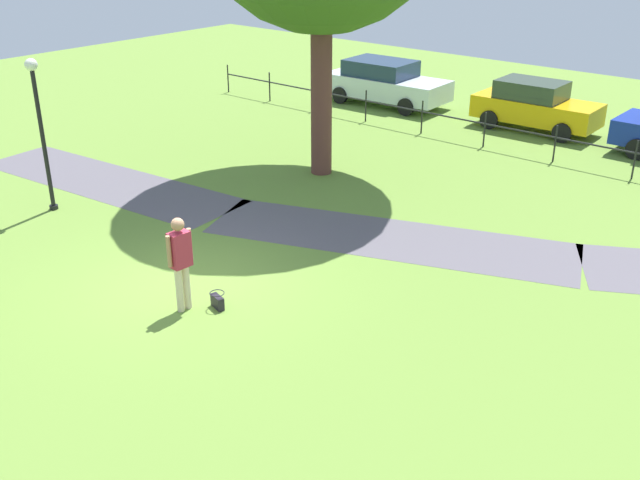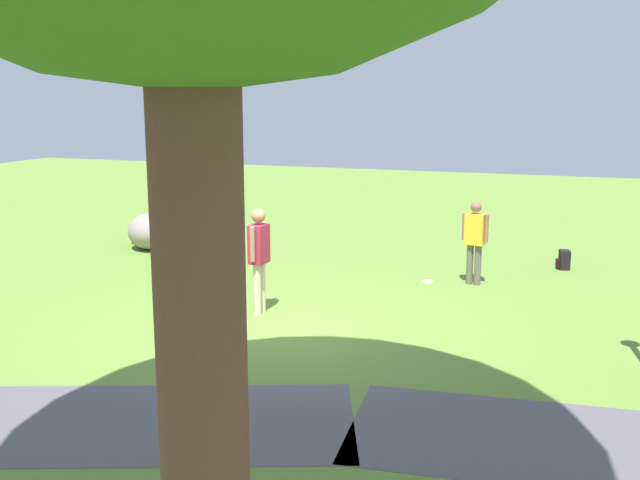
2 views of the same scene
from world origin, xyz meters
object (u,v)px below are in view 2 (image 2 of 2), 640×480
at_px(woman_with_handbag, 259,253).
at_px(handbag_on_grass, 226,309).
at_px(backpack_by_boulder, 139,236).
at_px(spare_backpack_on_lawn, 564,260).
at_px(man_near_boulder, 475,237).
at_px(frisbee_on_grass, 427,282).
at_px(lawn_boulder, 151,231).

xyz_separation_m(woman_with_handbag, handbag_on_grass, (0.42, 0.41, -0.89)).
bearing_deg(backpack_by_boulder, woman_with_handbag, 139.87).
xyz_separation_m(handbag_on_grass, spare_backpack_on_lawn, (-5.11, -5.44, 0.05)).
bearing_deg(woman_with_handbag, man_near_boulder, -134.70).
height_order(man_near_boulder, frisbee_on_grass, man_near_boulder).
xyz_separation_m(woman_with_handbag, backpack_by_boulder, (5.15, -4.34, -0.84)).
bearing_deg(frisbee_on_grass, handbag_on_grass, 52.19).
relative_size(lawn_boulder, woman_with_handbag, 0.94).
xyz_separation_m(man_near_boulder, handbag_on_grass, (3.51, 3.54, -0.79)).
bearing_deg(spare_backpack_on_lawn, lawn_boulder, 6.87).
bearing_deg(backpack_by_boulder, frisbee_on_grass, 169.70).
distance_m(lawn_boulder, man_near_boulder, 7.69).
height_order(woman_with_handbag, backpack_by_boulder, woman_with_handbag).
distance_m(handbag_on_grass, backpack_by_boulder, 6.71).
bearing_deg(frisbee_on_grass, man_near_boulder, -171.59).
height_order(backpack_by_boulder, frisbee_on_grass, backpack_by_boulder).
xyz_separation_m(man_near_boulder, backpack_by_boulder, (8.25, -1.21, -0.74)).
relative_size(woman_with_handbag, man_near_boulder, 1.10).
bearing_deg(lawn_boulder, frisbee_on_grass, 172.27).
height_order(lawn_boulder, man_near_boulder, man_near_boulder).
bearing_deg(handbag_on_grass, man_near_boulder, -134.78).
bearing_deg(man_near_boulder, spare_backpack_on_lawn, -130.03).
distance_m(lawn_boulder, frisbee_on_grass, 6.84).
distance_m(handbag_on_grass, frisbee_on_grass, 4.32).
distance_m(backpack_by_boulder, frisbee_on_grass, 7.51).
bearing_deg(spare_backpack_on_lawn, man_near_boulder, 49.97).
xyz_separation_m(woman_with_handbag, frisbee_on_grass, (-2.23, -3.00, -1.03)).
relative_size(spare_backpack_on_lawn, frisbee_on_grass, 1.81).
bearing_deg(man_near_boulder, lawn_boulder, -5.91).
bearing_deg(woman_with_handbag, handbag_on_grass, 44.68).
height_order(lawn_boulder, handbag_on_grass, lawn_boulder).
bearing_deg(lawn_boulder, handbag_on_grass, 133.51).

